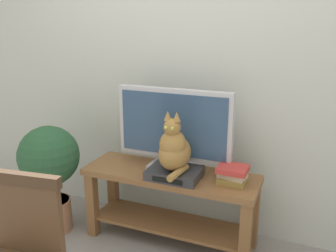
{
  "coord_description": "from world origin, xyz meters",
  "views": [
    {
      "loc": [
        0.89,
        -1.6,
        1.58
      ],
      "look_at": [
        0.0,
        0.54,
        0.9
      ],
      "focal_mm": 38.87,
      "sensor_mm": 36.0,
      "label": 1
    }
  ],
  "objects_px": {
    "cat": "(174,149)",
    "media_box": "(175,173)",
    "tv": "(174,128)",
    "potted_plant": "(50,166)",
    "book_stack": "(233,174)",
    "tv_stand": "(171,194)"
  },
  "relations": [
    {
      "from": "book_stack",
      "to": "tv",
      "type": "bearing_deg",
      "value": 170.97
    },
    {
      "from": "media_box",
      "to": "potted_plant",
      "type": "relative_size",
      "value": 0.42
    },
    {
      "from": "potted_plant",
      "to": "tv",
      "type": "bearing_deg",
      "value": 17.04
    },
    {
      "from": "media_box",
      "to": "potted_plant",
      "type": "bearing_deg",
      "value": -171.74
    },
    {
      "from": "tv_stand",
      "to": "book_stack",
      "type": "distance_m",
      "value": 0.49
    },
    {
      "from": "potted_plant",
      "to": "cat",
      "type": "bearing_deg",
      "value": 7.31
    },
    {
      "from": "tv_stand",
      "to": "media_box",
      "type": "relative_size",
      "value": 3.55
    },
    {
      "from": "cat",
      "to": "potted_plant",
      "type": "relative_size",
      "value": 0.49
    },
    {
      "from": "tv_stand",
      "to": "tv",
      "type": "bearing_deg",
      "value": 89.98
    },
    {
      "from": "tv_stand",
      "to": "tv",
      "type": "relative_size",
      "value": 1.5
    },
    {
      "from": "book_stack",
      "to": "potted_plant",
      "type": "relative_size",
      "value": 0.23
    },
    {
      "from": "cat",
      "to": "media_box",
      "type": "bearing_deg",
      "value": 94.55
    },
    {
      "from": "tv_stand",
      "to": "book_stack",
      "type": "relative_size",
      "value": 6.33
    },
    {
      "from": "media_box",
      "to": "tv_stand",
      "type": "bearing_deg",
      "value": 129.4
    },
    {
      "from": "media_box",
      "to": "book_stack",
      "type": "bearing_deg",
      "value": 9.74
    },
    {
      "from": "tv",
      "to": "book_stack",
      "type": "distance_m",
      "value": 0.51
    },
    {
      "from": "cat",
      "to": "book_stack",
      "type": "height_order",
      "value": "cat"
    },
    {
      "from": "media_box",
      "to": "potted_plant",
      "type": "height_order",
      "value": "potted_plant"
    },
    {
      "from": "tv",
      "to": "cat",
      "type": "height_order",
      "value": "tv"
    },
    {
      "from": "cat",
      "to": "potted_plant",
      "type": "xyz_separation_m",
      "value": [
        -0.95,
        -0.12,
        -0.23
      ]
    },
    {
      "from": "media_box",
      "to": "cat",
      "type": "bearing_deg",
      "value": -85.45
    },
    {
      "from": "tv",
      "to": "media_box",
      "type": "bearing_deg",
      "value": -67.09
    }
  ]
}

